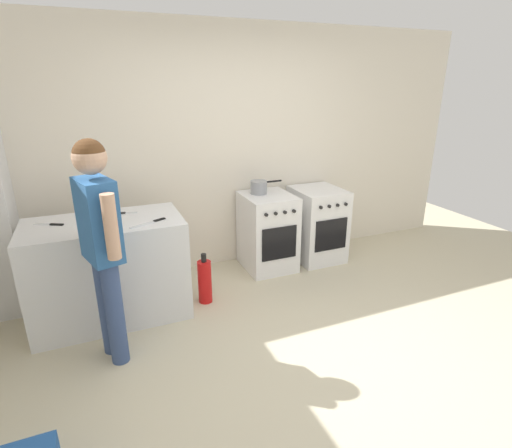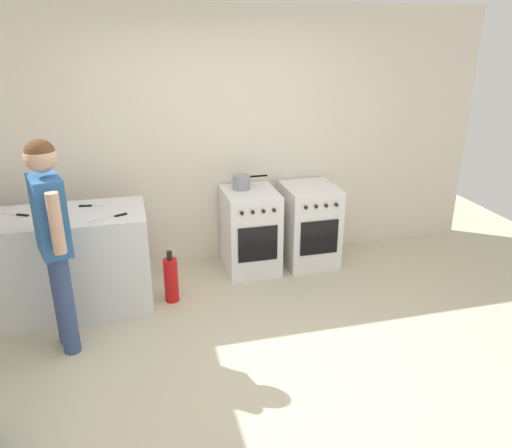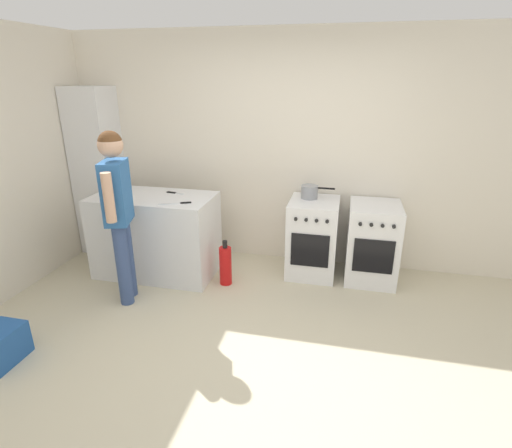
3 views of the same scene
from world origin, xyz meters
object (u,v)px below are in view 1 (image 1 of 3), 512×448
(oven_left, at_px, (267,232))
(knife_utility, at_px, (50,224))
(fire_extinguisher, at_px, (205,281))
(knife_carving, at_px, (150,223))
(pot, at_px, (259,187))
(person, at_px, (100,235))
(knife_paring, at_px, (123,213))
(oven_right, at_px, (317,224))

(oven_left, relative_size, knife_utility, 3.63)
(fire_extinguisher, bearing_deg, knife_carving, -168.54)
(pot, xyz_separation_m, person, (-1.66, -1.08, 0.08))
(knife_utility, relative_size, person, 0.14)
(knife_carving, xyz_separation_m, knife_utility, (-0.76, 0.27, 0.00))
(knife_carving, xyz_separation_m, knife_paring, (-0.18, 0.35, 0.00))
(pot, bearing_deg, knife_carving, -152.44)
(pot, relative_size, fire_extinguisher, 0.72)
(person, bearing_deg, oven_left, 29.81)
(knife_carving, xyz_separation_m, person, (-0.39, -0.42, 0.10))
(person, bearing_deg, oven_right, 22.69)
(oven_right, xyz_separation_m, knife_carving, (-1.98, -0.57, 0.48))
(knife_utility, height_order, knife_paring, same)
(pot, relative_size, knife_paring, 1.71)
(oven_left, distance_m, knife_paring, 1.61)
(person, relative_size, fire_extinguisher, 3.34)
(knife_carving, xyz_separation_m, fire_extinguisher, (0.47, 0.10, -0.69))
(pot, xyz_separation_m, knife_paring, (-1.46, -0.32, -0.02))
(oven_left, bearing_deg, pot, 125.62)
(fire_extinguisher, bearing_deg, knife_utility, 171.79)
(person, xyz_separation_m, fire_extinguisher, (0.86, 0.51, -0.79))
(oven_right, height_order, knife_utility, knife_utility)
(knife_carving, bearing_deg, person, -133.04)
(knife_paring, bearing_deg, fire_extinguisher, -21.33)
(oven_right, xyz_separation_m, fire_extinguisher, (-1.51, -0.48, -0.21))
(person, distance_m, fire_extinguisher, 1.27)
(pot, relative_size, person, 0.22)
(oven_left, bearing_deg, fire_extinguisher, -151.22)
(oven_right, relative_size, knife_carving, 2.71)
(knife_utility, bearing_deg, fire_extinguisher, -8.21)
(oven_left, relative_size, oven_right, 1.00)
(oven_right, distance_m, fire_extinguisher, 1.60)
(knife_paring, height_order, fire_extinguisher, knife_paring)
(knife_utility, xyz_separation_m, person, (0.37, -0.69, 0.10))
(knife_paring, height_order, person, person)
(pot, distance_m, knife_paring, 1.49)
(oven_left, relative_size, knife_paring, 4.02)
(oven_right, bearing_deg, knife_paring, -174.10)
(oven_left, height_order, knife_utility, knife_utility)
(knife_utility, bearing_deg, oven_left, 8.14)
(oven_left, relative_size, knife_carving, 2.71)
(oven_left, relative_size, person, 0.51)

